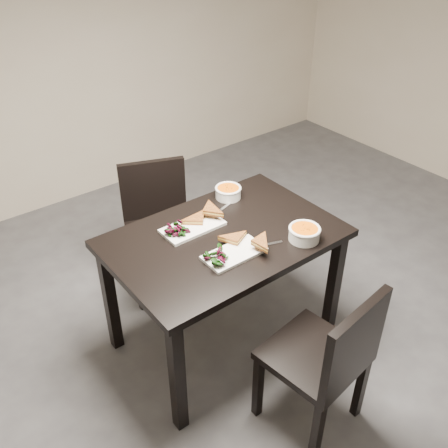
# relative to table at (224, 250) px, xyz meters

# --- Properties ---
(ground) EXTENTS (5.00, 5.00, 0.00)m
(ground) POSITION_rel_table_xyz_m (0.36, -0.39, -0.65)
(ground) COLOR #47474C
(ground) RESTS_ON ground
(room_shell) EXTENTS (5.02, 5.02, 2.81)m
(room_shell) POSITION_rel_table_xyz_m (0.36, -0.39, 1.18)
(room_shell) COLOR beige
(room_shell) RESTS_ON ground
(table) EXTENTS (1.20, 0.80, 0.75)m
(table) POSITION_rel_table_xyz_m (0.00, 0.00, 0.00)
(table) COLOR black
(table) RESTS_ON ground
(chair_near) EXTENTS (0.47, 0.47, 0.85)m
(chair_near) POSITION_rel_table_xyz_m (0.02, -0.76, -0.17)
(chair_near) COLOR black
(chair_near) RESTS_ON ground
(chair_far) EXTENTS (0.54, 0.54, 0.85)m
(chair_far) POSITION_rel_table_xyz_m (0.00, 0.69, -0.17)
(chair_far) COLOR black
(chair_far) RESTS_ON ground
(plate_near) EXTENTS (0.31, 0.16, 0.02)m
(plate_near) POSITION_rel_table_xyz_m (-0.06, -0.17, 0.11)
(plate_near) COLOR white
(plate_near) RESTS_ON table
(sandwich_near) EXTENTS (0.19, 0.17, 0.05)m
(sandwich_near) POSITION_rel_table_xyz_m (0.00, -0.15, 0.14)
(sandwich_near) COLOR #934F1E
(sandwich_near) RESTS_ON plate_near
(salad_near) EXTENTS (0.10, 0.09, 0.04)m
(salad_near) POSITION_rel_table_xyz_m (-0.16, -0.17, 0.14)
(salad_near) COLOR black
(salad_near) RESTS_ON plate_near
(soup_bowl_near) EXTENTS (0.17, 0.17, 0.07)m
(soup_bowl_near) POSITION_rel_table_xyz_m (0.30, -0.28, 0.14)
(soup_bowl_near) COLOR white
(soup_bowl_near) RESTS_ON table
(cutlery_near) EXTENTS (0.18, 0.07, 0.00)m
(cutlery_near) POSITION_rel_table_xyz_m (0.11, -0.20, 0.10)
(cutlery_near) COLOR silver
(cutlery_near) RESTS_ON table
(plate_far) EXTENTS (0.33, 0.17, 0.02)m
(plate_far) POSITION_rel_table_xyz_m (-0.09, 0.15, 0.11)
(plate_far) COLOR white
(plate_far) RESTS_ON table
(sandwich_far) EXTENTS (0.20, 0.21, 0.05)m
(sandwich_far) POSITION_rel_table_xyz_m (-0.03, 0.14, 0.14)
(sandwich_far) COLOR #934F1E
(sandwich_far) RESTS_ON plate_far
(salad_far) EXTENTS (0.10, 0.09, 0.05)m
(salad_far) POSITION_rel_table_xyz_m (-0.19, 0.15, 0.14)
(salad_far) COLOR black
(salad_far) RESTS_ON plate_far
(soup_bowl_far) EXTENTS (0.15, 0.15, 0.07)m
(soup_bowl_far) POSITION_rel_table_xyz_m (0.26, 0.29, 0.14)
(soup_bowl_far) COLOR white
(soup_bowl_far) RESTS_ON table
(cutlery_far) EXTENTS (0.18, 0.07, 0.00)m
(cutlery_far) POSITION_rel_table_xyz_m (0.17, 0.21, 0.10)
(cutlery_far) COLOR silver
(cutlery_far) RESTS_ON table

